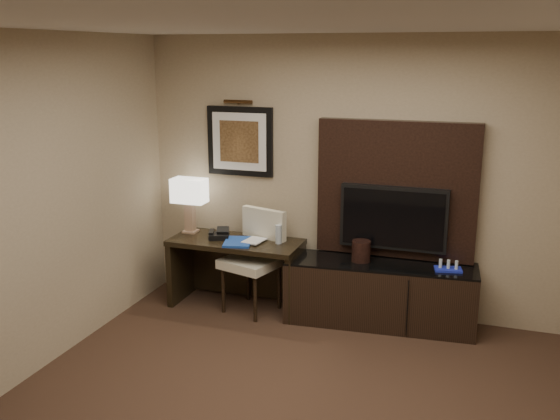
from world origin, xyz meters
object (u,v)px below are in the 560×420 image
at_px(desk_chair, 251,261).
at_px(ice_bucket, 361,251).
at_px(tv, 393,218).
at_px(desk_phone, 219,234).
at_px(desk, 236,273).
at_px(table_lamp, 190,207).
at_px(credenza, 379,293).
at_px(water_bottle, 279,234).
at_px(minibar_tray, 448,266).

xyz_separation_m(desk_chair, ice_bucket, (1.08, 0.10, 0.19)).
relative_size(tv, desk_phone, 5.07).
relative_size(desk, table_lamp, 2.46).
height_order(tv, desk_chair, tv).
relative_size(credenza, table_lamp, 3.32).
bearing_deg(water_bottle, table_lamp, 175.63).
bearing_deg(ice_bucket, desk_phone, -178.16).
distance_m(desk_chair, minibar_tray, 1.89).
bearing_deg(desk_chair, credenza, 20.83).
bearing_deg(table_lamp, minibar_tray, -1.34).
height_order(desk_chair, desk_phone, desk_chair).
height_order(tv, table_lamp, tv).
distance_m(table_lamp, desk_phone, 0.44).
height_order(desk_phone, minibar_tray, desk_phone).
bearing_deg(credenza, ice_bucket, 176.07).
bearing_deg(desk_phone, desk_chair, -28.30).
height_order(desk, credenza, desk).
bearing_deg(ice_bucket, tv, 27.94).
distance_m(tv, table_lamp, 2.08).
distance_m(tv, ice_bucket, 0.43).
bearing_deg(desk, tv, 7.67).
height_order(credenza, ice_bucket, ice_bucket).
xyz_separation_m(credenza, desk_chair, (-1.27, -0.10, 0.22)).
height_order(water_bottle, minibar_tray, water_bottle).
bearing_deg(desk_chair, ice_bucket, 21.53).
distance_m(water_bottle, minibar_tray, 1.63).
bearing_deg(desk_phone, table_lamp, 144.32).
xyz_separation_m(table_lamp, minibar_tray, (2.62, -0.06, -0.32)).
bearing_deg(tv, ice_bucket, -152.06).
xyz_separation_m(credenza, water_bottle, (-1.01, -0.02, 0.49)).
xyz_separation_m(desk, credenza, (1.45, 0.05, -0.05)).
relative_size(desk, minibar_tray, 5.50).
xyz_separation_m(water_bottle, minibar_tray, (1.62, 0.01, -0.15)).
xyz_separation_m(tv, table_lamp, (-2.08, -0.08, -0.05)).
distance_m(credenza, tv, 0.73).
height_order(credenza, tv, tv).
xyz_separation_m(tv, water_bottle, (-1.09, -0.16, -0.22)).
distance_m(desk, minibar_tray, 2.08).
bearing_deg(desk_chair, desk_phone, -172.36).
xyz_separation_m(desk_chair, desk_phone, (-0.36, 0.05, 0.23)).
bearing_deg(water_bottle, desk_chair, -161.84).
bearing_deg(desk_phone, tv, -13.47).
height_order(tv, desk_phone, tv).
height_order(desk_chair, ice_bucket, desk_chair).
bearing_deg(minibar_tray, desk_phone, -178.85).
height_order(credenza, minibar_tray, minibar_tray).
bearing_deg(table_lamp, desk, -10.99).
bearing_deg(desk, table_lamp, 169.59).
relative_size(table_lamp, desk_phone, 2.71).
bearing_deg(minibar_tray, desk_chair, -176.96).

